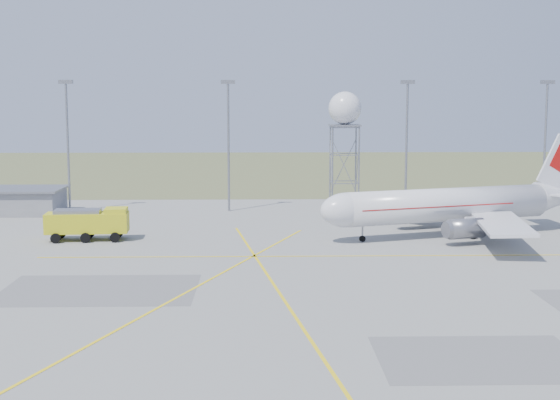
{
  "coord_description": "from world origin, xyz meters",
  "views": [
    {
      "loc": [
        -4.93,
        -56.09,
        17.66
      ],
      "look_at": [
        -2.57,
        40.0,
        5.11
      ],
      "focal_mm": 50.0,
      "sensor_mm": 36.0,
      "label": 1
    }
  ],
  "objects": [
    {
      "name": "mast_c",
      "position": [
        18.0,
        66.0,
        12.07
      ],
      "size": [
        2.2,
        0.5,
        20.5
      ],
      "color": "gray",
      "rests_on": "ground"
    },
    {
      "name": "fire_truck",
      "position": [
        -26.42,
        40.71,
        1.94
      ],
      "size": [
        10.32,
        4.59,
        4.05
      ],
      "rotation": [
        0.0,
        0.0,
        0.07
      ],
      "color": "gold",
      "rests_on": "ground"
    },
    {
      "name": "building_grey",
      "position": [
        -45.0,
        64.0,
        1.97
      ],
      "size": [
        19.0,
        10.0,
        3.9
      ],
      "color": "gray",
      "rests_on": "ground"
    },
    {
      "name": "mast_d",
      "position": [
        40.0,
        66.0,
        12.07
      ],
      "size": [
        2.2,
        0.5,
        20.5
      ],
      "color": "gray",
      "rests_on": "ground"
    },
    {
      "name": "airliner_main",
      "position": [
        19.52,
        42.7,
        3.98
      ],
      "size": [
        37.36,
        35.3,
        12.98
      ],
      "rotation": [
        0.0,
        0.0,
        3.46
      ],
      "color": "silver",
      "rests_on": "ground"
    },
    {
      "name": "ground",
      "position": [
        0.0,
        0.0,
        0.0
      ],
      "size": [
        400.0,
        400.0,
        0.0
      ],
      "primitive_type": "plane",
      "color": "gray",
      "rests_on": "ground"
    },
    {
      "name": "grass_strip",
      "position": [
        0.0,
        140.0,
        0.01
      ],
      "size": [
        400.0,
        120.0,
        0.03
      ],
      "primitive_type": "cube",
      "color": "#4B5C32",
      "rests_on": "ground"
    },
    {
      "name": "mast_a",
      "position": [
        -35.0,
        66.0,
        12.07
      ],
      "size": [
        2.2,
        0.5,
        20.5
      ],
      "color": "gray",
      "rests_on": "ground"
    },
    {
      "name": "mast_b",
      "position": [
        -10.0,
        66.0,
        12.07
      ],
      "size": [
        2.2,
        0.5,
        20.5
      ],
      "color": "gray",
      "rests_on": "ground"
    },
    {
      "name": "radar_tower",
      "position": [
        8.28,
        66.65,
        10.52
      ],
      "size": [
        5.18,
        5.18,
        18.75
      ],
      "color": "gray",
      "rests_on": "ground"
    }
  ]
}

